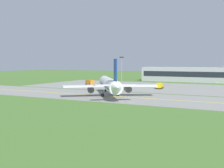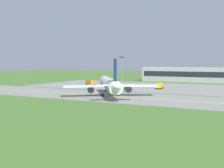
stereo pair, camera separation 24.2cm
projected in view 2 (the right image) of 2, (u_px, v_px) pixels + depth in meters
ground_plane at (115, 97)px, 96.66m from camera, size 500.00×500.00×0.00m
taxiway_strip at (115, 97)px, 96.65m from camera, size 240.00×28.00×0.10m
apron_pad at (177, 88)px, 129.11m from camera, size 140.00×52.00×0.10m
taxiway_centreline at (115, 96)px, 96.65m from camera, size 220.00×0.60×0.01m
airplane_lead at (109, 84)px, 98.30m from camera, size 28.87×34.49×12.70m
service_truck_fuel at (160, 85)px, 124.44m from camera, size 2.96×6.22×2.60m
service_truck_catering at (90, 82)px, 144.41m from camera, size 6.19×4.87×2.60m
terminal_building at (200, 75)px, 165.73m from camera, size 68.25×10.02×9.74m
apron_light_mast at (122, 66)px, 158.94m from camera, size 2.40×0.50×14.70m
traffic_cone_near_edge at (121, 92)px, 110.09m from camera, size 0.44×0.44×0.60m
traffic_cone_mid_edge at (90, 90)px, 116.04m from camera, size 0.44×0.44×0.60m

